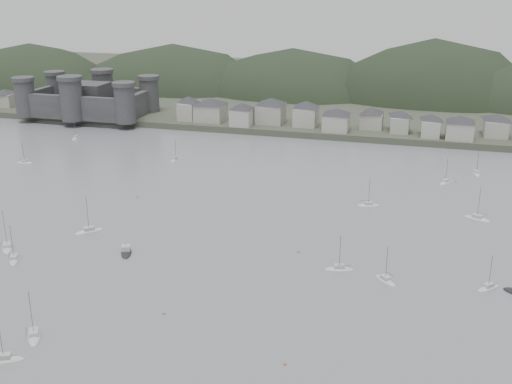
% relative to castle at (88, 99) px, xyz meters
% --- Properties ---
extents(ground, '(900.00, 900.00, 0.00)m').
position_rel_castle_xyz_m(ground, '(120.00, -179.80, -10.96)').
color(ground, slate).
rests_on(ground, ground).
extents(far_shore_land, '(900.00, 250.00, 3.00)m').
position_rel_castle_xyz_m(far_shore_land, '(120.00, 115.20, -9.46)').
color(far_shore_land, '#383D2D').
rests_on(far_shore_land, ground).
extents(forested_ridge, '(851.55, 103.94, 102.57)m').
position_rel_castle_xyz_m(forested_ridge, '(124.83, 89.60, -22.25)').
color(forested_ridge, black).
rests_on(forested_ridge, ground).
extents(castle, '(66.00, 43.00, 20.00)m').
position_rel_castle_xyz_m(castle, '(0.00, 0.00, 0.00)').
color(castle, '#333235').
rests_on(castle, far_shore_land).
extents(waterfront_town, '(451.48, 28.46, 12.92)m').
position_rel_castle_xyz_m(waterfront_town, '(170.59, 3.54, -2.30)').
color(waterfront_town, gray).
rests_on(waterfront_town, far_shore_land).
extents(sailboat_lead, '(8.17, 8.33, 12.08)m').
position_rel_castle_xyz_m(sailboat_lead, '(77.51, -136.38, -10.79)').
color(sailboat_lead, silver).
rests_on(sailboat_lead, ground).
extents(moored_fleet, '(266.32, 168.60, 13.06)m').
position_rel_castle_xyz_m(moored_fleet, '(119.59, -119.05, -10.79)').
color(moored_fleet, silver).
rests_on(moored_fleet, ground).
extents(motor_launch_far, '(5.80, 8.34, 3.88)m').
position_rel_castle_xyz_m(motor_launch_far, '(94.94, -147.00, -10.67)').
color(motor_launch_far, black).
rests_on(motor_launch_far, ground).
extents(mooring_buoys, '(135.73, 130.53, 0.70)m').
position_rel_castle_xyz_m(mooring_buoys, '(109.66, -122.60, -10.81)').
color(mooring_buoys, '#BD693F').
rests_on(mooring_buoys, ground).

